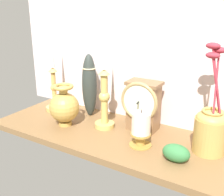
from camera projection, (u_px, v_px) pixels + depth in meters
The scene contains 10 objects.
ground_plane at pixel (116, 136), 105.18cm from camera, with size 100.00×36.00×2.40cm, color brown.
back_wall at pixel (140, 42), 109.20cm from camera, with size 120.00×2.00×65.00cm, color silver.
mantel_clock at pixel (143, 105), 105.01cm from camera, with size 14.85×11.09×20.08cm.
candlestick_tall_left at pixel (54, 85), 124.15cm from camera, with size 8.36×8.36×38.05cm.
candlestick_tall_center at pixel (104, 97), 106.45cm from camera, with size 7.86×7.86×39.66cm.
brass_vase_bulbous at pixel (64, 106), 109.95cm from camera, with size 11.97×11.97×16.92cm.
brass_vase_jar at pixel (210, 127), 89.31cm from camera, with size 10.46×10.46×35.70cm.
pillar_candle_front at pixel (141, 128), 93.98cm from camera, with size 7.81×7.81×13.35cm.
tall_ceramic_vase at pixel (89, 85), 117.63cm from camera, with size 6.28×6.28×27.30cm.
ivy_sprig at pixel (176, 153), 85.82cm from camera, with size 8.74×6.12×5.53cm.
Camera 1 is at (48.15, -81.63, 46.75)cm, focal length 44.20 mm.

